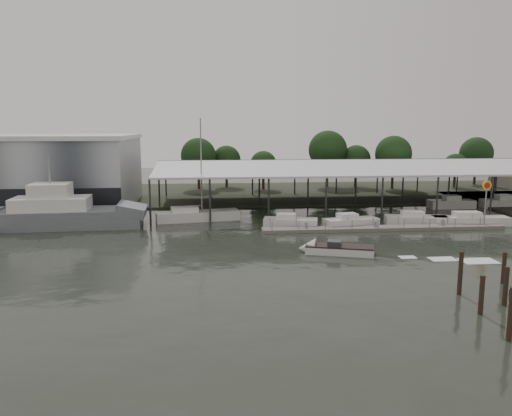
{
  "coord_description": "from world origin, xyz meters",
  "views": [
    {
      "loc": [
        -4.82,
        -44.19,
        11.74
      ],
      "look_at": [
        0.47,
        11.67,
        2.5
      ],
      "focal_mm": 35.0,
      "sensor_mm": 36.0,
      "label": 1
    }
  ],
  "objects": [
    {
      "name": "floating_dock",
      "position": [
        15.0,
        10.0,
        0.2
      ],
      "size": [
        28.0,
        2.0,
        1.4
      ],
      "color": "slate",
      "rests_on": "ground"
    },
    {
      "name": "ground",
      "position": [
        0.0,
        0.0,
        0.0
      ],
      "size": [
        200.0,
        200.0,
        0.0
      ],
      "primitive_type": "plane",
      "color": "#262C24",
      "rests_on": "ground"
    },
    {
      "name": "mooring_pilings",
      "position": [
        13.73,
        -15.1,
        1.11
      ],
      "size": [
        5.9,
        10.02,
        3.7
      ],
      "color": "#312318",
      "rests_on": "ground"
    },
    {
      "name": "storage_warehouse",
      "position": [
        -28.0,
        29.94,
        5.29
      ],
      "size": [
        24.5,
        20.5,
        10.5
      ],
      "color": "#A7ACB2",
      "rests_on": "ground"
    },
    {
      "name": "horizon_tree_line",
      "position": [
        22.57,
        48.01,
        6.18
      ],
      "size": [
        69.15,
        11.75,
        10.93
      ],
      "color": "#2F1F15",
      "rests_on": "ground"
    },
    {
      "name": "covered_boat_shed",
      "position": [
        17.0,
        28.0,
        6.13
      ],
      "size": [
        58.24,
        24.0,
        6.96
      ],
      "color": "white",
      "rests_on": "ground"
    },
    {
      "name": "grey_trawler",
      "position": [
        -21.92,
        15.09,
        1.58
      ],
      "size": [
        19.07,
        6.1,
        8.84
      ],
      "rotation": [
        0.0,
        0.0,
        0.05
      ],
      "color": "slate",
      "rests_on": "ground"
    },
    {
      "name": "land_strip_far",
      "position": [
        0.0,
        42.0,
        0.1
      ],
      "size": [
        140.0,
        30.0,
        0.3
      ],
      "color": "#383C2D",
      "rests_on": "ground"
    },
    {
      "name": "moored_cruiser_3",
      "position": [
        26.23,
        11.76,
        0.61
      ],
      "size": [
        9.09,
        2.9,
        1.7
      ],
      "rotation": [
        0.0,
        0.0,
        -0.08
      ],
      "color": "silver",
      "rests_on": "ground"
    },
    {
      "name": "speedboat_underway",
      "position": [
        6.6,
        0.09,
        0.39
      ],
      "size": [
        17.45,
        7.03,
        2.0
      ],
      "rotation": [
        0.0,
        0.0,
        2.83
      ],
      "color": "silver",
      "rests_on": "ground"
    },
    {
      "name": "moored_cruiser_0",
      "position": [
        4.57,
        12.64,
        0.61
      ],
      "size": [
        6.6,
        3.53,
        1.7
      ],
      "rotation": [
        0.0,
        0.0,
        -0.22
      ],
      "color": "silver",
      "rests_on": "ground"
    },
    {
      "name": "white_sailboat",
      "position": [
        -6.46,
        17.8,
        0.65
      ],
      "size": [
        10.62,
        4.36,
        12.91
      ],
      "rotation": [
        0.0,
        0.0,
        0.18
      ],
      "color": "silver",
      "rests_on": "ground"
    },
    {
      "name": "moored_cruiser_1",
      "position": [
        11.68,
        12.02,
        0.61
      ],
      "size": [
        6.63,
        3.37,
        1.7
      ],
      "rotation": [
        0.0,
        0.0,
        0.19
      ],
      "color": "silver",
      "rests_on": "ground"
    },
    {
      "name": "moored_cruiser_2",
      "position": [
        19.93,
        12.88,
        0.61
      ],
      "size": [
        7.55,
        3.43,
        1.7
      ],
      "rotation": [
        0.0,
        0.0,
        -0.17
      ],
      "color": "silver",
      "rests_on": "ground"
    },
    {
      "name": "shell_fuel_sign",
      "position": [
        27.0,
        9.99,
        3.93
      ],
      "size": [
        1.1,
        0.18,
        5.55
      ],
      "color": "gray",
      "rests_on": "ground"
    }
  ]
}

